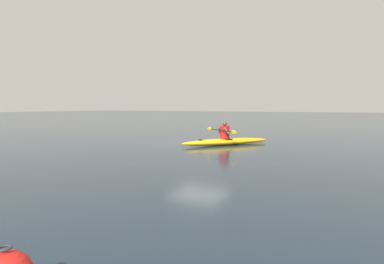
{
  "coord_description": "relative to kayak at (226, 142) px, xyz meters",
  "views": [
    {
      "loc": [
        -6.94,
        13.66,
        1.72
      ],
      "look_at": [
        -2.29,
        4.99,
        0.94
      ],
      "focal_mm": 30.92,
      "sensor_mm": 36.0,
      "label": 1
    }
  ],
  "objects": [
    {
      "name": "kayak",
      "position": [
        0.0,
        0.0,
        0.0
      ],
      "size": [
        3.06,
        3.81,
        0.29
      ],
      "color": "#EAB214",
      "rests_on": "ground"
    },
    {
      "name": "kayaker",
      "position": [
        0.07,
        0.09,
        0.46
      ],
      "size": [
        2.03,
        1.53,
        0.76
      ],
      "color": "red",
      "rests_on": "kayak"
    },
    {
      "name": "ground_plane",
      "position": [
        1.44,
        -0.19,
        -0.15
      ],
      "size": [
        160.0,
        160.0,
        0.0
      ],
      "primitive_type": "plane",
      "color": "#1E2D3D"
    }
  ]
}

